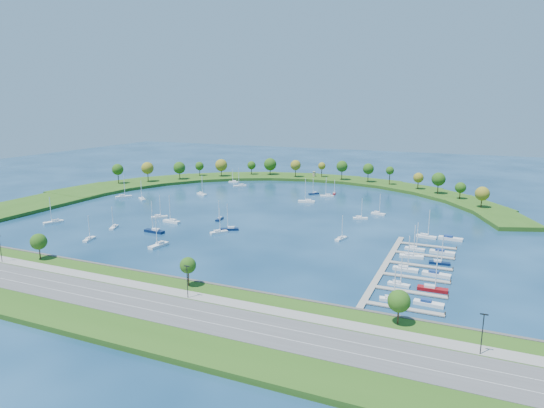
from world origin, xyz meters
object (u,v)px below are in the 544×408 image
at_px(moored_boat_1, 219,231).
at_px(moored_boat_8, 172,221).
at_px(dock_system, 405,270).
at_px(moored_boat_4, 89,238).
at_px(moored_boat_5, 159,244).
at_px(docked_boat_6, 411,255).
at_px(moored_boat_15, 327,195).
at_px(moored_boat_6, 154,231).
at_px(docked_boat_1, 428,303).
at_px(docked_boat_10, 426,236).
at_px(docked_boat_5, 436,274).
at_px(docked_boat_9, 442,252).
at_px(moored_boat_2, 234,181).
at_px(moored_boat_17, 314,193).
at_px(moored_boat_12, 341,238).
at_px(moored_boat_19, 54,221).
at_px(docked_boat_7, 439,262).
at_px(moored_boat_0, 307,201).
at_px(moored_boat_14, 159,216).
at_px(moored_boat_7, 334,193).
at_px(moored_boat_20, 123,196).
at_px(docked_boat_3, 432,288).
at_px(docked_boat_11, 450,238).
at_px(moored_boat_13, 142,198).
at_px(moored_boat_11, 360,217).
at_px(docked_boat_4, 405,268).
at_px(moored_boat_16, 378,213).
at_px(docked_boat_8, 415,248).
at_px(moored_boat_10, 240,185).
at_px(moored_boat_3, 229,228).
at_px(moored_boat_21, 220,218).
at_px(docked_boat_2, 399,283).
at_px(moored_boat_9, 202,194).
at_px(docked_boat_0, 392,298).
at_px(moored_boat_18, 114,226).

height_order(moored_boat_1, moored_boat_8, moored_boat_8).
bearing_deg(dock_system, moored_boat_8, 168.70).
height_order(moored_boat_4, moored_boat_5, moored_boat_5).
bearing_deg(docked_boat_6, moored_boat_15, 115.82).
xyz_separation_m(moored_boat_6, docked_boat_1, (123.09, -32.05, -0.34)).
xyz_separation_m(moored_boat_1, docked_boat_10, (87.46, 30.21, 0.02)).
relative_size(moored_boat_15, docked_boat_5, 1.28).
bearing_deg(dock_system, docked_boat_9, 66.99).
xyz_separation_m(moored_boat_2, moored_boat_6, (31.06, -134.61, 0.12)).
height_order(moored_boat_6, moored_boat_17, moored_boat_6).
relative_size(moored_boat_12, moored_boat_19, 0.81).
distance_m(docked_boat_7, docked_boat_9, 13.04).
relative_size(moored_boat_0, moored_boat_14, 1.19).
bearing_deg(moored_boat_17, moored_boat_7, 159.41).
bearing_deg(moored_boat_4, moored_boat_20, 18.76).
bearing_deg(moored_boat_5, moored_boat_14, -135.65).
distance_m(docked_boat_3, docked_boat_11, 62.03).
bearing_deg(moored_boat_19, docked_boat_1, 107.92).
bearing_deg(moored_boat_13, moored_boat_11, -141.76).
distance_m(moored_boat_13, docked_boat_10, 168.61).
height_order(docked_boat_4, docked_boat_7, docked_boat_4).
relative_size(moored_boat_16, docked_boat_8, 0.98).
relative_size(docked_boat_4, docked_boat_9, 1.34).
bearing_deg(dock_system, moored_boat_19, -179.60).
relative_size(moored_boat_10, moored_boat_19, 1.00).
bearing_deg(moored_boat_4, moored_boat_3, -64.39).
bearing_deg(moored_boat_21, moored_boat_7, 150.77).
distance_m(moored_boat_8, docked_boat_2, 122.20).
height_order(moored_boat_4, docked_boat_7, docked_boat_7).
bearing_deg(moored_boat_7, docked_boat_11, -148.66).
relative_size(moored_boat_11, docked_boat_8, 0.94).
relative_size(moored_boat_7, moored_boat_8, 0.68).
bearing_deg(docked_boat_9, moored_boat_9, 159.89).
relative_size(moored_boat_11, moored_boat_14, 0.89).
xyz_separation_m(dock_system, moored_boat_19, (-168.51, -1.17, 0.60)).
bearing_deg(moored_boat_1, moored_boat_21, 65.71).
relative_size(moored_boat_14, docked_boat_0, 1.12).
relative_size(moored_boat_1, moored_boat_14, 0.98).
distance_m(moored_boat_11, moored_boat_20, 148.06).
height_order(docked_boat_5, docked_boat_10, docked_boat_10).
bearing_deg(dock_system, moored_boat_4, -172.92).
bearing_deg(moored_boat_11, docked_boat_1, -86.04).
height_order(moored_boat_0, moored_boat_10, moored_boat_0).
xyz_separation_m(moored_boat_9, docked_boat_2, (139.80, -104.48, -0.07)).
xyz_separation_m(docked_boat_0, docked_boat_6, (-0.03, 43.72, 0.06)).
distance_m(moored_boat_1, moored_boat_18, 51.47).
bearing_deg(moored_boat_17, docked_boat_7, 81.46).
xyz_separation_m(docked_boat_1, docked_boat_3, (0.02, 11.81, 0.31)).
distance_m(dock_system, docked_boat_4, 0.62).
relative_size(moored_boat_0, moored_boat_8, 1.05).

